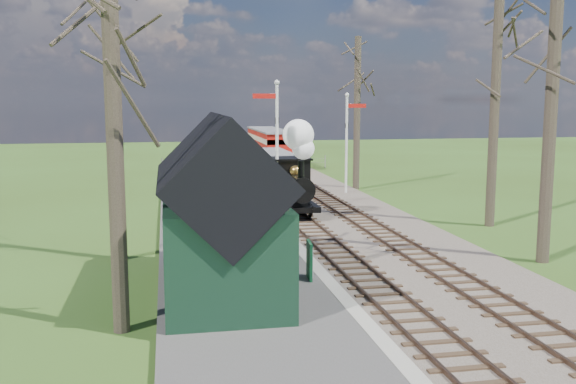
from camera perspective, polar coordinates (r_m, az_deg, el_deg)
name	(u,v)px	position (r m, az deg, el deg)	size (l,w,h in m)	color
ground	(431,342)	(14.97, 12.61, -12.91)	(140.00, 140.00, 0.00)	#355019
distant_hills	(228,275)	(80.42, -5.40, -7.36)	(114.40, 48.00, 22.02)	#385B23
ballast_bed	(294,195)	(35.86, 0.54, -0.27)	(8.00, 60.00, 0.10)	brown
track_near	(271,195)	(35.62, -1.51, -0.25)	(1.60, 60.00, 0.15)	brown
track_far	(317,193)	(36.13, 2.57, -0.13)	(1.60, 60.00, 0.15)	brown
platform	(220,224)	(27.37, -6.04, -2.87)	(5.00, 44.00, 0.20)	#474442
coping_strip	(274,222)	(27.65, -1.28, -2.70)	(0.40, 44.00, 0.21)	#B2AD9E
station_shed	(221,217)	(17.11, -5.99, -2.19)	(3.25, 6.30, 4.78)	black
semaphore_near	(276,138)	(29.24, -1.12, 4.84)	(1.22, 0.24, 6.22)	silver
semaphore_far	(348,135)	(36.25, 5.34, 5.03)	(1.22, 0.24, 5.72)	silver
bare_trees	(359,103)	(23.93, 6.31, 7.85)	(15.51, 22.39, 12.00)	#382D23
fence_line	(246,163)	(49.37, -3.79, 2.63)	(12.60, 0.08, 1.00)	slate
locomotive	(294,174)	(29.03, 0.53, 1.60)	(1.73, 4.03, 4.32)	black
coach	(272,171)	(35.02, -1.40, 1.86)	(2.01, 6.91, 2.12)	black
red_carriage_a	(275,148)	(49.47, -1.14, 3.91)	(2.27, 5.63, 2.39)	black
red_carriage_b	(265,143)	(54.88, -2.10, 4.34)	(2.27, 5.63, 2.39)	black
sign_board	(310,260)	(18.61, 1.94, -6.08)	(0.16, 0.75, 1.10)	#0E4523
bench	(272,255)	(19.92, -1.46, -5.65)	(0.77, 1.44, 0.79)	#482D19
person	(270,252)	(19.33, -1.65, -5.35)	(0.45, 0.29, 1.22)	black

